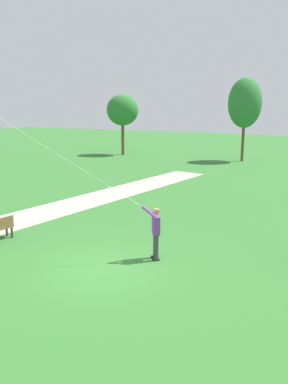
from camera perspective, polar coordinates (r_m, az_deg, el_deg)
The scene contains 5 objects.
ground_plane at distance 12.41m, azimuth -6.11°, elevation -11.02°, with size 120.00×120.00×0.00m, color #33702D.
walkway_path at distance 17.73m, azimuth -19.74°, elevation -4.40°, with size 2.40×32.00×0.02m, color #B7AD99.
person_kite_flyer at distance 12.71m, azimuth 1.65°, elevation -5.32°, with size 0.62×0.55×1.83m.
tree_lakeside_near at distance 39.96m, azimuth -3.14°, elevation 11.75°, with size 3.30×2.72×5.99m.
tree_behind_path at distance 36.29m, azimuth 14.42°, elevation 12.37°, with size 2.93×2.80×7.29m.
Camera 1 is at (6.31, -9.48, 4.94)m, focal length 36.77 mm.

